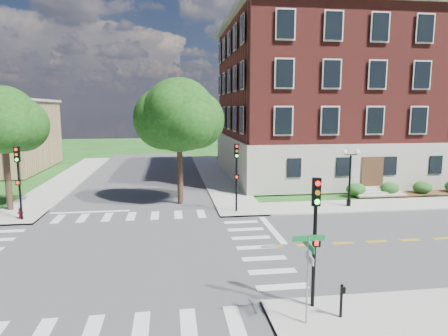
{
  "coord_description": "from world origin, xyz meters",
  "views": [
    {
      "loc": [
        2.67,
        -19.92,
        7.35
      ],
      "look_at": [
        6.45,
        7.43,
        3.2
      ],
      "focal_mm": 32.0,
      "sensor_mm": 36.0,
      "label": 1
    }
  ],
  "objects": [
    {
      "name": "push_button_post",
      "position": [
        8.49,
        -7.61,
        0.8
      ],
      "size": [
        0.14,
        0.21,
        1.2
      ],
      "color": "black",
      "rests_on": "ground"
    },
    {
      "name": "tree_d",
      "position": [
        3.46,
        10.48,
        6.83
      ],
      "size": [
        5.59,
        5.59,
        9.52
      ],
      "color": "black",
      "rests_on": "ground"
    },
    {
      "name": "stop_bar_east",
      "position": [
        8.8,
        3.0,
        0.0
      ],
      "size": [
        0.4,
        5.5,
        0.0
      ],
      "primitive_type": "cube",
      "color": "silver",
      "rests_on": "ground"
    },
    {
      "name": "tree_c",
      "position": [
        -8.78,
        9.93,
        6.52
      ],
      "size": [
        4.75,
        4.75,
        8.81
      ],
      "color": "black",
      "rests_on": "ground"
    },
    {
      "name": "street_sign_pole",
      "position": [
        7.17,
        -7.81,
        2.31
      ],
      "size": [
        1.1,
        1.1,
        3.1
      ],
      "color": "gray",
      "rests_on": "ground"
    },
    {
      "name": "sidewalk_ne",
      "position": [
        15.38,
        15.38,
        0.06
      ],
      "size": [
        34.0,
        34.0,
        0.12
      ],
      "color": "#9E9B93",
      "rests_on": "ground"
    },
    {
      "name": "main_building",
      "position": [
        24.0,
        21.99,
        8.34
      ],
      "size": [
        30.6,
        22.4,
        16.5
      ],
      "color": "#AEAA9A",
      "rests_on": "ground"
    },
    {
      "name": "ground",
      "position": [
        0.0,
        0.0,
        0.0
      ],
      "size": [
        160.0,
        160.0,
        0.0
      ],
      "primitive_type": "plane",
      "color": "#1B4B15",
      "rests_on": "ground"
    },
    {
      "name": "traffic_signal_nw",
      "position": [
        -7.01,
        7.02,
        3.19
      ],
      "size": [
        0.34,
        0.37,
        4.8
      ],
      "color": "black",
      "rests_on": "ground"
    },
    {
      "name": "traffic_signal_se",
      "position": [
        7.79,
        -6.72,
        3.19
      ],
      "size": [
        0.37,
        0.43,
        4.8
      ],
      "color": "black",
      "rests_on": "ground"
    },
    {
      "name": "traffic_signal_ne",
      "position": [
        7.29,
        7.18,
        3.19
      ],
      "size": [
        0.37,
        0.43,
        4.8
      ],
      "color": "black",
      "rests_on": "ground"
    },
    {
      "name": "road_ns",
      "position": [
        0.0,
        0.0,
        0.01
      ],
      "size": [
        12.0,
        90.0,
        0.01
      ],
      "primitive_type": "cube",
      "color": "#3D3D3F",
      "rests_on": "ground"
    },
    {
      "name": "twin_lamp_west",
      "position": [
        15.88,
        7.61,
        2.52
      ],
      "size": [
        1.36,
        0.36,
        4.23
      ],
      "color": "black",
      "rests_on": "ground"
    },
    {
      "name": "fire_hydrant",
      "position": [
        -7.14,
        7.25,
        0.46
      ],
      "size": [
        0.35,
        0.35,
        0.75
      ],
      "color": "#AE0D1A",
      "rests_on": "ground"
    },
    {
      "name": "road_ew",
      "position": [
        0.0,
        0.0,
        0.01
      ],
      "size": [
        90.0,
        12.0,
        0.01
      ],
      "primitive_type": "cube",
      "color": "#3D3D3F",
      "rests_on": "ground"
    },
    {
      "name": "crosswalk_east",
      "position": [
        7.2,
        0.0,
        0.0
      ],
      "size": [
        2.2,
        10.2,
        0.02
      ],
      "primitive_type": null,
      "color": "silver",
      "rests_on": "ground"
    }
  ]
}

